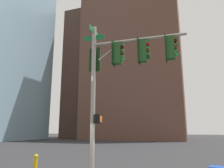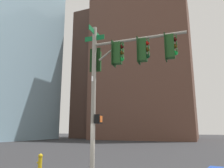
# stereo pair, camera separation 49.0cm
# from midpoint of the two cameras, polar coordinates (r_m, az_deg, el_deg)

# --- Properties ---
(signal_pole_assembly) EXTENTS (4.71, 1.28, 7.12)m
(signal_pole_assembly) POSITION_cam_midpoint_polar(r_m,az_deg,el_deg) (9.72, 0.40, 4.53)
(signal_pole_assembly) COLOR #9E998C
(signal_pole_assembly) RESTS_ON ground_plane
(fire_hydrant) EXTENTS (0.34, 0.26, 0.87)m
(fire_hydrant) POSITION_cam_midpoint_polar(r_m,az_deg,el_deg) (13.74, -20.68, -18.68)
(fire_hydrant) COLOR gold
(fire_hydrant) RESTS_ON ground_plane
(building_brick_nearside) EXTENTS (23.13, 20.56, 37.46)m
(building_brick_nearside) POSITION_cam_midpoint_polar(r_m,az_deg,el_deg) (57.60, 6.22, 4.68)
(building_brick_nearside) COLOR brown
(building_brick_nearside) RESTS_ON ground_plane
(building_brick_midblock) EXTENTS (23.40, 14.89, 36.28)m
(building_brick_midblock) POSITION_cam_midpoint_polar(r_m,az_deg,el_deg) (62.08, -0.58, 2.81)
(building_brick_midblock) COLOR #4C3328
(building_brick_midblock) RESTS_ON ground_plane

